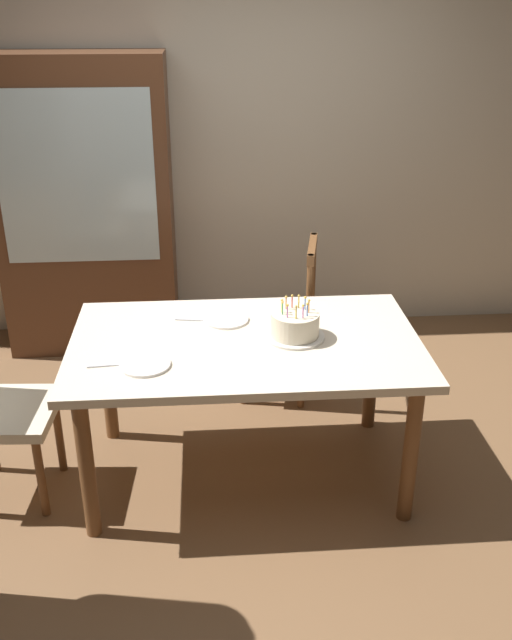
# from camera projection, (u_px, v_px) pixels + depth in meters

# --- Properties ---
(ground) EXTENTS (6.40, 6.40, 0.00)m
(ground) POSITION_uv_depth(u_px,v_px,m) (246.00, 472.00, 3.59)
(ground) COLOR brown
(back_wall) EXTENTS (6.40, 0.10, 2.60)m
(back_wall) POSITION_uv_depth(u_px,v_px,m) (228.00, 143.00, 4.71)
(back_wall) COLOR beige
(back_wall) RESTS_ON ground
(dining_table) EXTENTS (1.62, 0.97, 0.75)m
(dining_table) POSITION_uv_depth(u_px,v_px,m) (245.00, 357.00, 3.30)
(dining_table) COLOR beige
(dining_table) RESTS_ON ground
(birthday_cake) EXTENTS (0.28, 0.28, 0.19)m
(birthday_cake) POSITION_uv_depth(u_px,v_px,m) (295.00, 326.00, 3.27)
(birthday_cake) COLOR silver
(birthday_cake) RESTS_ON dining_table
(plate_near_celebrant) EXTENTS (0.22, 0.22, 0.01)m
(plate_near_celebrant) POSITION_uv_depth(u_px,v_px,m) (145.00, 365.00, 3.04)
(plate_near_celebrant) COLOR white
(plate_near_celebrant) RESTS_ON dining_table
(plate_far_side) EXTENTS (0.22, 0.22, 0.01)m
(plate_far_side) POSITION_uv_depth(u_px,v_px,m) (226.00, 319.00, 3.46)
(plate_far_side) COLOR white
(plate_far_side) RESTS_ON dining_table
(fork_near_celebrant) EXTENTS (0.18, 0.03, 0.01)m
(fork_near_celebrant) POSITION_uv_depth(u_px,v_px,m) (108.00, 365.00, 3.04)
(fork_near_celebrant) COLOR silver
(fork_near_celebrant) RESTS_ON dining_table
(fork_far_side) EXTENTS (0.18, 0.04, 0.01)m
(fork_far_side) POSITION_uv_depth(u_px,v_px,m) (193.00, 320.00, 3.46)
(fork_far_side) COLOR silver
(fork_far_side) RESTS_ON dining_table
(chair_spindle_back) EXTENTS (0.52, 0.52, 0.95)m
(chair_spindle_back) POSITION_uv_depth(u_px,v_px,m) (281.00, 322.00, 4.13)
(chair_spindle_back) COLOR tan
(chair_spindle_back) RESTS_ON ground
(china_cabinet) EXTENTS (1.10, 0.45, 1.90)m
(china_cabinet) POSITION_uv_depth(u_px,v_px,m) (86.00, 209.00, 4.53)
(china_cabinet) COLOR #56331E
(china_cabinet) RESTS_ON ground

